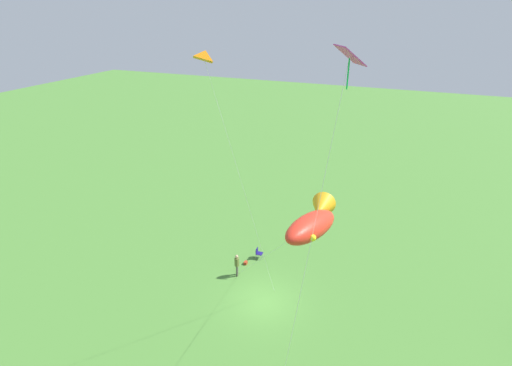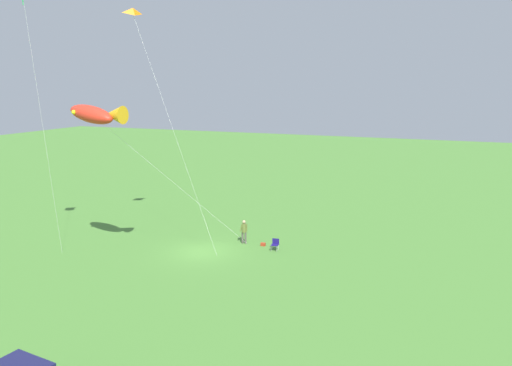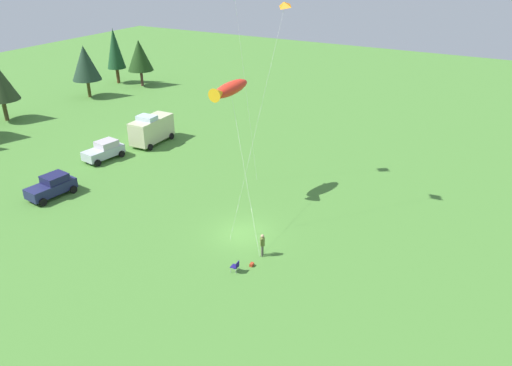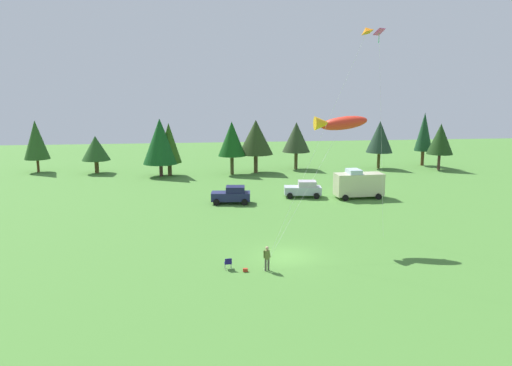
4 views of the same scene
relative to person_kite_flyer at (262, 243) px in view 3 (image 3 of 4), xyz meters
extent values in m
plane|color=#487E32|center=(1.92, 2.78, -1.02)|extent=(160.00, 160.00, 0.00)
cylinder|color=#4F4B42|center=(-0.10, -0.04, -0.60)|extent=(0.14, 0.14, 0.85)
cylinder|color=#4F4B42|center=(0.11, 0.03, -0.60)|extent=(0.14, 0.14, 0.85)
cylinder|color=#5D692F|center=(0.00, 0.00, 0.14)|extent=(0.43, 0.43, 0.62)
sphere|color=tan|center=(0.00, 0.00, 0.60)|extent=(0.24, 0.24, 0.24)
cylinder|color=#5D692F|center=(-0.21, -0.01, 0.17)|extent=(0.13, 0.12, 0.55)
cylinder|color=#5D692F|center=(0.17, 0.11, 0.17)|extent=(0.23, 0.15, 0.56)
cube|color=navy|center=(-2.64, 0.70, -0.60)|extent=(0.51, 0.51, 0.04)
cube|color=navy|center=(-2.62, 0.48, -0.40)|extent=(0.48, 0.07, 0.40)
cylinder|color=#A5A8AD|center=(-2.86, 0.90, -0.81)|extent=(0.03, 0.03, 0.42)
cylinder|color=#A5A8AD|center=(-2.44, 0.93, -0.81)|extent=(0.03, 0.03, 0.42)
cylinder|color=#A5A8AD|center=(-2.83, 0.48, -0.81)|extent=(0.03, 0.03, 0.42)
cylinder|color=#A5A8AD|center=(-2.41, 0.51, -0.81)|extent=(0.03, 0.03, 0.42)
cube|color=#A8321B|center=(-1.50, 0.02, -0.91)|extent=(0.33, 0.23, 0.22)
cube|color=#1E224C|center=(-0.84, 20.68, -0.23)|extent=(4.38, 2.28, 0.90)
cube|color=#181A42|center=(-0.34, 20.62, 0.54)|extent=(2.18, 1.88, 0.65)
cylinder|color=black|center=(0.77, 21.48, -0.68)|extent=(0.70, 0.30, 0.68)
cylinder|color=black|center=(0.54, 19.52, -0.68)|extent=(0.70, 0.30, 0.68)
cylinder|color=black|center=(-2.23, 21.84, -0.68)|extent=(0.70, 0.30, 0.68)
cylinder|color=black|center=(-2.46, 19.87, -0.68)|extent=(0.70, 0.30, 0.68)
cube|color=#AEB6C1|center=(7.61, 22.78, -0.23)|extent=(4.41, 2.37, 0.90)
cube|color=#B9AFBA|center=(8.11, 22.71, 0.54)|extent=(2.21, 1.92, 0.65)
cylinder|color=black|center=(9.25, 23.55, -0.68)|extent=(0.70, 0.31, 0.68)
cylinder|color=black|center=(8.97, 21.59, -0.68)|extent=(0.70, 0.31, 0.68)
cylinder|color=black|center=(6.26, 23.97, -0.68)|extent=(0.70, 0.31, 0.68)
cylinder|color=black|center=(5.98, 22.01, -0.68)|extent=(0.70, 0.31, 0.68)
cube|color=beige|center=(13.83, 21.49, 0.57)|extent=(5.47, 2.38, 2.50)
cube|color=silver|center=(13.18, 21.47, 2.07)|extent=(1.47, 2.07, 0.50)
cylinder|color=black|center=(11.93, 20.23, -0.68)|extent=(0.69, 0.24, 0.68)
cylinder|color=black|center=(11.85, 22.61, -0.68)|extent=(0.69, 0.24, 0.68)
cylinder|color=black|center=(15.82, 20.37, -0.68)|extent=(0.69, 0.24, 0.68)
cylinder|color=black|center=(15.73, 22.75, -0.68)|extent=(0.69, 0.24, 0.68)
cylinder|color=#493F22|center=(11.03, 42.75, 0.32)|extent=(0.51, 0.51, 2.68)
cylinder|color=#483F1C|center=(23.93, 41.62, 0.25)|extent=(0.46, 0.46, 2.54)
cone|color=#1D3525|center=(23.93, 41.62, 3.95)|extent=(4.08, 4.08, 4.86)
cylinder|color=#53341C|center=(32.14, 43.71, 0.18)|extent=(0.51, 0.51, 2.40)
cone|color=#174022|center=(32.14, 43.71, 4.44)|extent=(2.85, 2.85, 6.13)
cylinder|color=#512E2B|center=(32.62, 39.19, 0.19)|extent=(0.42, 0.42, 2.43)
cone|color=#1A3814|center=(32.62, 39.19, 3.73)|extent=(3.93, 3.93, 4.65)
ellipsoid|color=red|center=(7.27, 6.94, 8.56)|extent=(4.08, 2.07, 1.57)
cone|color=#F2AA17|center=(5.56, 6.94, 8.56)|extent=(1.33, 1.12, 1.12)
sphere|color=yellow|center=(8.31, 7.28, 8.68)|extent=(0.27, 0.27, 0.27)
cylinder|color=silver|center=(3.49, 3.49, 3.77)|extent=(7.57, 6.91, 9.59)
cylinder|color=#4C3823|center=(-0.29, 0.04, -1.02)|extent=(0.04, 0.04, 0.01)
cylinder|color=silver|center=(10.70, 7.46, 7.42)|extent=(0.44, 1.95, 16.88)
cylinder|color=#4C3823|center=(10.91, 6.49, -1.02)|extent=(0.04, 0.04, 0.01)
pyramid|color=orange|center=(7.15, 2.24, 15.26)|extent=(1.17, 1.30, 0.60)
cylinder|color=silver|center=(3.94, 2.67, 7.04)|extent=(6.56, 0.93, 16.11)
cylinder|color=#4C3823|center=(0.66, 3.12, -1.02)|extent=(0.04, 0.04, 0.01)
camera|label=1|loc=(21.63, 10.28, 17.08)|focal=28.00mm
camera|label=2|loc=(-13.78, 31.96, 10.42)|focal=35.00mm
camera|label=3|loc=(-26.40, -14.19, 19.10)|focal=35.00mm
camera|label=4|loc=(-4.95, -32.20, 11.36)|focal=35.00mm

